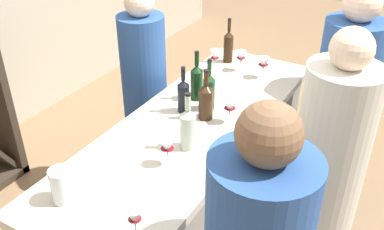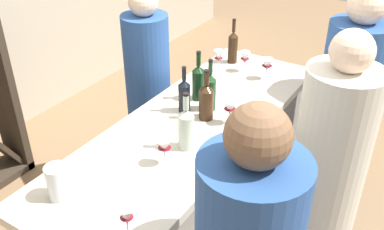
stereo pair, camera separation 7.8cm
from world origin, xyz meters
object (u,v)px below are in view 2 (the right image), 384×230
(wine_bottle_leftmost_clear_pale, at_px, (186,128))
(wine_glass_far_left, at_px, (164,147))
(wine_bottle_rightmost_dark_green, at_px, (198,81))
(wine_bottle_far_right_amber_brown, at_px, (233,46))
(person_server_behind, at_px, (149,100))
(wine_bottle_center_near_black, at_px, (184,95))
(water_pitcher, at_px, (58,182))
(wine_glass_near_center, at_px, (230,108))
(wine_glass_far_center, at_px, (245,58))
(wine_glass_near_left, at_px, (127,218))
(wine_glass_far_right, at_px, (219,57))
(wine_bottle_second_left_amber_brown, at_px, (206,101))
(wine_glass_near_right, at_px, (267,65))
(person_right_guest, at_px, (326,177))
(wine_bottle_second_right_olive_green, at_px, (210,91))
(person_left_guest, at_px, (343,118))

(wine_bottle_leftmost_clear_pale, relative_size, wine_glass_far_left, 2.21)
(wine_bottle_rightmost_dark_green, height_order, wine_bottle_far_right_amber_brown, wine_bottle_far_right_amber_brown)
(wine_glass_far_left, bearing_deg, person_server_behind, 42.22)
(wine_bottle_center_near_black, distance_m, water_pitcher, 0.91)
(wine_bottle_far_right_amber_brown, distance_m, wine_glass_near_center, 0.83)
(wine_glass_near_center, bearing_deg, wine_glass_far_left, 169.85)
(wine_bottle_rightmost_dark_green, distance_m, wine_glass_far_center, 0.51)
(wine_bottle_far_right_amber_brown, bearing_deg, wine_glass_far_center, -121.90)
(water_pitcher, bearing_deg, wine_bottle_leftmost_clear_pale, -23.58)
(wine_glass_near_left, distance_m, wine_glass_far_right, 1.59)
(wine_bottle_second_left_amber_brown, distance_m, person_server_behind, 0.79)
(wine_glass_near_right, height_order, person_server_behind, person_server_behind)
(person_right_guest, bearing_deg, wine_glass_far_left, 23.52)
(wine_bottle_far_right_amber_brown, distance_m, wine_glass_near_left, 1.76)
(wine_bottle_second_right_olive_green, xyz_separation_m, wine_glass_near_left, (-1.03, -0.24, -0.02))
(wine_glass_far_right, distance_m, person_left_guest, 0.92)
(wine_glass_near_left, bearing_deg, wine_bottle_leftmost_clear_pale, 12.51)
(wine_glass_far_left, xyz_separation_m, person_right_guest, (0.59, -0.65, -0.31))
(wine_bottle_far_right_amber_brown, xyz_separation_m, person_right_guest, (-0.64, -0.93, -0.33))
(wine_bottle_center_near_black, distance_m, wine_glass_near_left, 1.00)
(wine_bottle_far_right_amber_brown, relative_size, wine_glass_far_left, 2.25)
(wine_glass_near_left, bearing_deg, wine_glass_near_center, 3.90)
(wine_bottle_far_right_amber_brown, relative_size, person_left_guest, 0.20)
(person_server_behind, bearing_deg, wine_glass_near_left, -65.38)
(wine_bottle_far_right_amber_brown, xyz_separation_m, wine_glass_near_left, (-1.70, -0.44, -0.02))
(wine_bottle_leftmost_clear_pale, relative_size, wine_bottle_second_right_olive_green, 0.99)
(wine_bottle_rightmost_dark_green, relative_size, person_left_guest, 0.20)
(wine_bottle_rightmost_dark_green, height_order, wine_glass_far_right, wine_bottle_rightmost_dark_green)
(wine_bottle_second_right_olive_green, xyz_separation_m, wine_bottle_rightmost_dark_green, (0.07, 0.12, -0.00))
(wine_bottle_center_near_black, bearing_deg, wine_bottle_second_left_amber_brown, -90.21)
(wine_bottle_rightmost_dark_green, height_order, wine_glass_near_right, wine_bottle_rightmost_dark_green)
(wine_glass_near_right, distance_m, wine_glass_far_left, 1.12)
(wine_bottle_rightmost_dark_green, distance_m, wine_glass_near_right, 0.53)
(wine_glass_near_left, xyz_separation_m, person_left_guest, (1.68, -0.40, -0.29))
(wine_bottle_far_right_amber_brown, bearing_deg, wine_glass_near_right, -109.88)
(wine_bottle_second_left_amber_brown, distance_m, wine_glass_far_right, 0.64)
(wine_glass_near_center, bearing_deg, wine_bottle_far_right_amber_brown, 26.78)
(wine_bottle_far_right_amber_brown, xyz_separation_m, wine_glass_far_center, (-0.09, -0.14, -0.03))
(wine_bottle_far_right_amber_brown, height_order, wine_glass_far_left, wine_bottle_far_right_amber_brown)
(wine_bottle_far_right_amber_brown, height_order, person_right_guest, person_right_guest)
(wine_bottle_leftmost_clear_pale, height_order, wine_bottle_center_near_black, wine_bottle_leftmost_clear_pale)
(wine_glass_near_center, height_order, person_server_behind, person_server_behind)
(wine_bottle_leftmost_clear_pale, xyz_separation_m, wine_bottle_far_right_amber_brown, (1.07, 0.30, 0.00))
(wine_bottle_rightmost_dark_green, height_order, wine_glass_far_left, wine_bottle_rightmost_dark_green)
(wine_glass_near_right, bearing_deg, wine_bottle_leftmost_clear_pale, 178.90)
(wine_bottle_center_near_black, bearing_deg, wine_glass_near_left, -159.51)
(wine_bottle_rightmost_dark_green, bearing_deg, person_server_behind, 75.72)
(wine_glass_near_left, distance_m, person_right_guest, 1.21)
(wine_bottle_far_right_amber_brown, distance_m, water_pitcher, 1.68)
(person_left_guest, bearing_deg, wine_bottle_rightmost_dark_green, 18.70)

